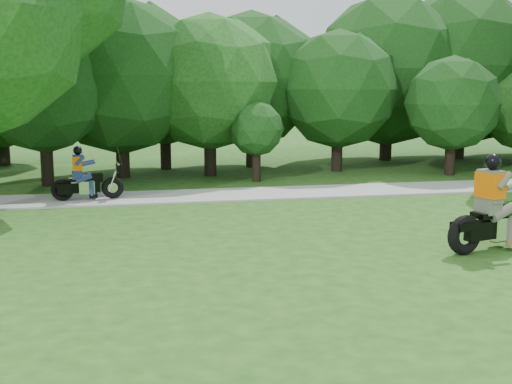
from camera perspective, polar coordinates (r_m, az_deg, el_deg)
name	(u,v)px	position (r m, az deg, el deg)	size (l,w,h in m)	color
ground	(480,258)	(13.06, 19.33, -5.59)	(100.00, 100.00, 0.00)	#204C15
walkway	(342,191)	(20.17, 7.65, 0.10)	(60.00, 2.20, 0.06)	#9E9E99
tree_line	(313,77)	(26.57, 5.06, 10.16)	(39.33, 11.86, 7.55)	black
chopper_motorcycle	(497,215)	(13.65, 20.62, -1.92)	(2.70, 1.14, 1.96)	black
touring_motorcycle	(83,180)	(18.81, -15.13, 1.00)	(2.02, 0.69, 1.54)	black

